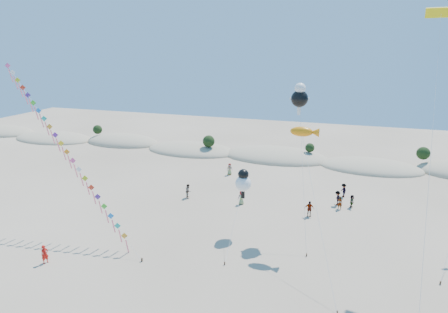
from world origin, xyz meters
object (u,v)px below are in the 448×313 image
Objects in this scene: parafoil_kite at (441,18)px; flyer_foreground at (45,254)px; fish_kite at (305,132)px; kite_train at (62,145)px.

parafoil_kite is 40.11m from flyer_foreground.
fish_kite is 0.53× the size of parafoil_kite.
parafoil_kite is at bearing 10.52° from kite_train.
fish_kite is at bearing -37.11° from flyer_foreground.
flyer_foreground is (2.67, -6.77, -8.40)m from kite_train.
parafoil_kite is at bearing -43.35° from flyer_foreground.
parafoil_kite is 12.55× the size of flyer_foreground.
kite_train is at bearing 45.64° from flyer_foreground.
parafoil_kite reaches higher than fish_kite.
parafoil_kite reaches higher than flyer_foreground.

